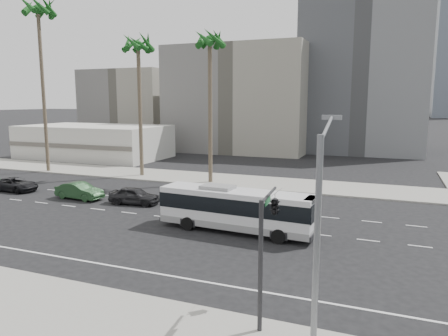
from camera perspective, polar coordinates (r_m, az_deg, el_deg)
The scene contains 17 objects.
ground at distance 31.38m, azimuth -3.64°, elevation -7.16°, with size 700.00×700.00×0.00m, color black.
sidewalk_north at distance 45.46m, azimuth 4.75°, elevation -1.97°, with size 120.00×7.00×0.15m, color gray.
sidewalk_south at distance 19.51m, azimuth -24.61°, elevation -18.25°, with size 120.00×7.00×0.15m, color gray.
commercial_low at distance 68.66m, azimuth -17.16°, elevation 3.44°, with size 22.00×12.16×5.00m.
midrise_beige_west at distance 76.39m, azimuth 2.69°, elevation 9.25°, with size 24.00×18.00×18.00m, color slate.
midrise_gray_center at distance 79.47m, azimuth 18.51°, elevation 11.67°, with size 20.00×20.00×26.00m, color #4F5154.
midrise_beige_far at distance 92.51m, azimuth -11.83°, elevation 8.11°, with size 18.00×16.00×15.00m, color slate.
civic_tower at distance 279.23m, azimuth 19.18°, elevation 14.77°, with size 42.00×42.00×129.00m.
city_bus at distance 28.47m, azimuth 1.65°, elevation -5.48°, with size 10.81×3.05×3.07m.
car_a at distance 36.91m, azimuth -12.06°, elevation -3.67°, with size 4.38×1.76×1.49m, color black.
car_b at distance 40.12m, azimuth -19.00°, elevation -2.94°, with size 4.58×1.60×1.51m, color #1E3E21.
car_c at distance 46.15m, azimuth -26.50°, elevation -2.00°, with size 4.79×2.21×1.33m, color black.
streetlight_corner at distance 14.50m, azimuth 12.74°, elevation -7.84°, with size 0.66×3.82×8.21m.
traffic_signal at distance 17.85m, azimuth 6.73°, elevation -5.29°, with size 2.41×3.20×5.22m.
palm_near at distance 44.92m, azimuth -1.94°, elevation 16.48°, with size 4.77×4.77×16.06m.
palm_mid at distance 50.04m, azimuth -11.57°, elevation 15.62°, with size 5.26×5.26×16.25m.
palm_far at distance 57.25m, azimuth -23.90°, elevation 18.63°, with size 6.10×6.10×20.92m.
Camera 1 is at (12.96, -27.20, 8.77)m, focal length 33.73 mm.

